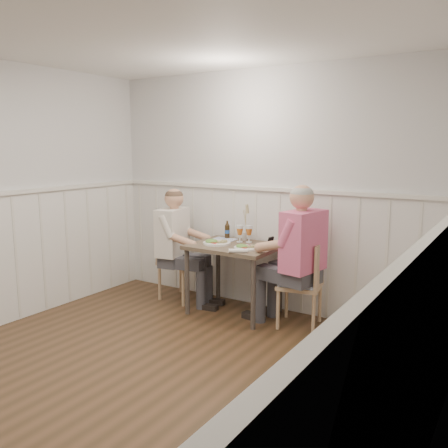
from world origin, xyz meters
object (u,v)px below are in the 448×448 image
at_px(man_in_pink, 299,269).
at_px(grass_vase, 245,223).
at_px(beer_bottle, 227,231).
at_px(diner_cream, 176,255).
at_px(chair_right, 305,281).
at_px(dining_table, 234,254).
at_px(chair_left, 178,257).

distance_m(man_in_pink, grass_vase, 0.92).
bearing_deg(beer_bottle, diner_cream, -147.98).
bearing_deg(chair_right, man_in_pink, -105.64).
height_order(dining_table, beer_bottle, beer_bottle).
relative_size(chair_left, beer_bottle, 4.53).
xyz_separation_m(dining_table, man_in_pink, (0.76, -0.05, -0.04)).
height_order(chair_left, man_in_pink, man_in_pink).
distance_m(chair_left, grass_vase, 0.93).
height_order(chair_left, grass_vase, grass_vase).
xyz_separation_m(diner_cream, beer_bottle, (0.49, 0.31, 0.28)).
relative_size(chair_right, grass_vase, 2.02).
height_order(dining_table, man_in_pink, man_in_pink).
height_order(chair_right, man_in_pink, man_in_pink).
distance_m(chair_right, chair_left, 1.61).
bearing_deg(beer_bottle, dining_table, -46.07).
relative_size(man_in_pink, beer_bottle, 7.24).
relative_size(beer_bottle, grass_vase, 0.47).
relative_size(chair_left, grass_vase, 2.13).
relative_size(chair_right, chair_left, 0.95).
relative_size(dining_table, diner_cream, 0.68).
distance_m(chair_left, man_in_pink, 1.59).
distance_m(dining_table, man_in_pink, 0.77).
bearing_deg(diner_cream, chair_right, 3.77).
bearing_deg(dining_table, beer_bottle, 133.93).
bearing_deg(man_in_pink, chair_left, 175.28).
distance_m(chair_right, beer_bottle, 1.12).
bearing_deg(man_in_pink, diner_cream, 179.91).
height_order(dining_table, diner_cream, diner_cream).
bearing_deg(grass_vase, dining_table, -84.07).
distance_m(chair_left, beer_bottle, 0.69).
height_order(dining_table, grass_vase, grass_vase).
relative_size(chair_right, man_in_pink, 0.59).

